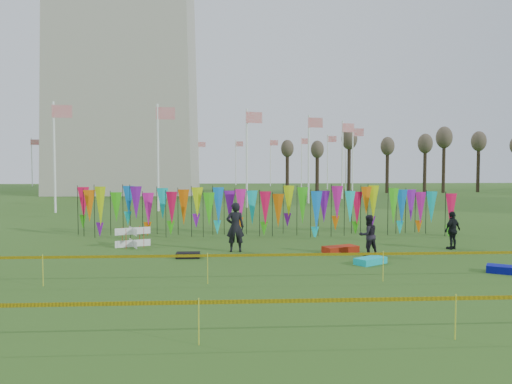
{
  "coord_description": "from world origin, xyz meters",
  "views": [
    {
      "loc": [
        -1.62,
        -16.69,
        3.39
      ],
      "look_at": [
        -0.29,
        6.0,
        2.2
      ],
      "focal_mm": 35.0,
      "sensor_mm": 36.0,
      "label": 1
    }
  ],
  "objects": [
    {
      "name": "person_mid",
      "position": [
        3.7,
        1.71,
        0.77
      ],
      "size": [
        0.85,
        0.64,
        1.55
      ],
      "primitive_type": "imported",
      "rotation": [
        0.0,
        0.0,
        3.4
      ],
      "color": "black",
      "rests_on": "ground"
    },
    {
      "name": "kite_bag_black",
      "position": [
        -3.06,
        1.64,
        0.1
      ],
      "size": [
        0.87,
        0.5,
        0.2
      ],
      "primitive_type": "cube",
      "rotation": [
        0.0,
        0.0,
        0.0
      ],
      "color": "black",
      "rests_on": "ground"
    },
    {
      "name": "tree_line",
      "position": [
        32.0,
        44.0,
        6.17
      ],
      "size": [
        53.92,
        1.92,
        7.84
      ],
      "color": "#36291B",
      "rests_on": "ground"
    },
    {
      "name": "banner_row",
      "position": [
        0.28,
        7.41,
        1.4
      ],
      "size": [
        18.64,
        0.64,
        2.28
      ],
      "color": "black",
      "rests_on": "ground"
    },
    {
      "name": "box_kite",
      "position": [
        -5.54,
        4.24,
        0.42
      ],
      "size": [
        0.75,
        0.75,
        0.83
      ],
      "rotation": [
        0.0,
        0.0,
        0.41
      ],
      "color": "red",
      "rests_on": "ground"
    },
    {
      "name": "kite_bag_blue",
      "position": [
        7.18,
        -1.58,
        0.11
      ],
      "size": [
        1.23,
        1.07,
        0.23
      ],
      "primitive_type": "cube",
      "rotation": [
        0.0,
        0.0,
        -0.56
      ],
      "color": "#090F97",
      "rests_on": "ground"
    },
    {
      "name": "flagpole_ring",
      "position": [
        -14.0,
        48.0,
        4.0
      ],
      "size": [
        57.4,
        56.16,
        8.0
      ],
      "color": "white",
      "rests_on": "ground"
    },
    {
      "name": "person_right",
      "position": [
        7.55,
        2.96,
        0.77
      ],
      "size": [
        1.04,
        0.9,
        1.55
      ],
      "primitive_type": "imported",
      "rotation": [
        0.0,
        0.0,
        3.67
      ],
      "color": "black",
      "rests_on": "ground"
    },
    {
      "name": "kite_bag_turquoise",
      "position": [
        3.33,
        0.13,
        0.11
      ],
      "size": [
        1.25,
        1.1,
        0.23
      ],
      "primitive_type": "cube",
      "rotation": [
        0.0,
        0.0,
        0.59
      ],
      "color": "#0EC9D4",
      "rests_on": "ground"
    },
    {
      "name": "caution_tape_far",
      "position": [
        -0.22,
        -7.38,
        0.78
      ],
      "size": [
        26.0,
        0.02,
        0.9
      ],
      "color": "#EAC104",
      "rests_on": "ground"
    },
    {
      "name": "person_left",
      "position": [
        -1.29,
        2.88,
        0.98
      ],
      "size": [
        0.73,
        0.54,
        1.96
      ],
      "primitive_type": "imported",
      "rotation": [
        0.0,
        0.0,
        3.17
      ],
      "color": "black",
      "rests_on": "ground"
    },
    {
      "name": "ground",
      "position": [
        0.0,
        0.0,
        0.0
      ],
      "size": [
        160.0,
        160.0,
        0.0
      ],
      "primitive_type": "plane",
      "color": "#274B15",
      "rests_on": "ground"
    },
    {
      "name": "caution_tape_near",
      "position": [
        -0.22,
        -2.47,
        0.78
      ],
      "size": [
        26.0,
        0.02,
        0.9
      ],
      "color": "#EAC104",
      "rests_on": "ground"
    },
    {
      "name": "kite_bag_red",
      "position": [
        2.82,
        2.47,
        0.13
      ],
      "size": [
        1.5,
        1.08,
        0.25
      ],
      "primitive_type": "cube",
      "rotation": [
        0.0,
        0.0,
        0.37
      ],
      "color": "#AC210B",
      "rests_on": "ground"
    }
  ]
}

